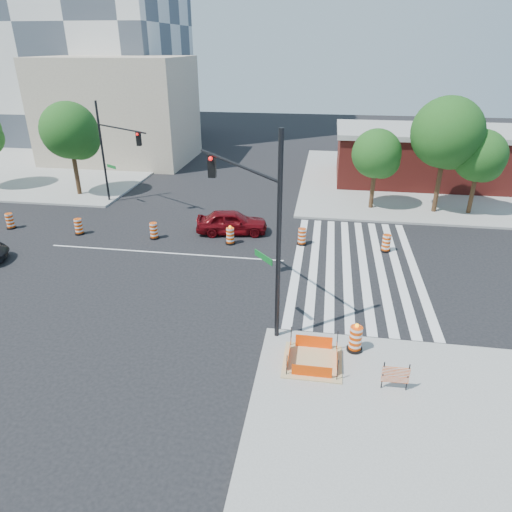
# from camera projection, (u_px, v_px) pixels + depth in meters

# --- Properties ---
(ground) EXTENTS (120.00, 120.00, 0.00)m
(ground) POSITION_uv_depth(u_px,v_px,m) (164.00, 253.00, 26.61)
(ground) COLOR black
(ground) RESTS_ON ground
(sidewalk_ne) EXTENTS (22.00, 22.00, 0.15)m
(sidewalk_ne) POSITION_uv_depth(u_px,v_px,m) (428.00, 181.00, 40.17)
(sidewalk_ne) COLOR gray
(sidewalk_ne) RESTS_ON ground
(sidewalk_nw) EXTENTS (22.00, 22.00, 0.15)m
(sidewalk_nw) POSITION_uv_depth(u_px,v_px,m) (51.00, 166.00, 45.23)
(sidewalk_nw) COLOR gray
(sidewalk_nw) RESTS_ON ground
(crosswalk_east) EXTENTS (6.75, 13.50, 0.01)m
(crosswalk_east) POSITION_uv_depth(u_px,v_px,m) (355.00, 265.00, 25.07)
(crosswalk_east) COLOR silver
(crosswalk_east) RESTS_ON ground
(lane_centerline) EXTENTS (14.00, 0.12, 0.01)m
(lane_centerline) POSITION_uv_depth(u_px,v_px,m) (164.00, 253.00, 26.61)
(lane_centerline) COLOR silver
(lane_centerline) RESTS_ON ground
(excavation_pit) EXTENTS (2.20, 2.20, 0.90)m
(excavation_pit) POSITION_uv_depth(u_px,v_px,m) (312.00, 361.00, 17.19)
(excavation_pit) COLOR tan
(excavation_pit) RESTS_ON ground
(brick_storefront) EXTENTS (16.50, 8.50, 4.60)m
(brick_storefront) POSITION_uv_depth(u_px,v_px,m) (432.00, 156.00, 39.23)
(brick_storefront) COLOR maroon
(brick_storefront) RESTS_ON ground
(beige_midrise) EXTENTS (14.00, 10.00, 10.00)m
(beige_midrise) POSITION_uv_depth(u_px,v_px,m) (119.00, 110.00, 45.89)
(beige_midrise) COLOR tan
(beige_midrise) RESTS_ON ground
(red_coupe) EXTENTS (4.73, 2.51, 1.53)m
(red_coupe) POSITION_uv_depth(u_px,v_px,m) (232.00, 222.00, 29.07)
(red_coupe) COLOR #5B070C
(red_coupe) RESTS_ON ground
(signal_pole_se) EXTENTS (4.26, 4.87, 8.37)m
(signal_pole_se) POSITION_uv_depth(u_px,v_px,m) (254.00, 209.00, 18.08)
(signal_pole_se) COLOR black
(signal_pole_se) RESTS_ON ground
(signal_pole_nw) EXTENTS (4.78, 3.01, 7.31)m
(signal_pole_nw) POSITION_uv_depth(u_px,v_px,m) (113.00, 146.00, 32.45)
(signal_pole_nw) COLOR black
(signal_pole_nw) RESTS_ON ground
(pit_drum) EXTENTS (0.62, 0.62, 1.22)m
(pit_drum) POSITION_uv_depth(u_px,v_px,m) (355.00, 339.00, 17.70)
(pit_drum) COLOR black
(pit_drum) RESTS_ON ground
(barricade) EXTENTS (0.93, 0.06, 1.10)m
(barricade) POSITION_uv_depth(u_px,v_px,m) (395.00, 375.00, 15.64)
(barricade) COLOR #DD4104
(barricade) RESTS_ON ground
(tree_north_b) EXTENTS (4.27, 4.27, 7.26)m
(tree_north_b) POSITION_uv_depth(u_px,v_px,m) (71.00, 134.00, 34.69)
(tree_north_b) COLOR #382314
(tree_north_b) RESTS_ON ground
(tree_north_c) EXTENTS (3.45, 3.42, 5.82)m
(tree_north_c) POSITION_uv_depth(u_px,v_px,m) (377.00, 156.00, 32.02)
(tree_north_c) COLOR #382314
(tree_north_c) RESTS_ON ground
(tree_north_d) EXTENTS (4.75, 4.75, 8.07)m
(tree_north_d) POSITION_uv_depth(u_px,v_px,m) (447.00, 137.00, 30.60)
(tree_north_d) COLOR #382314
(tree_north_d) RESTS_ON ground
(tree_north_e) EXTENTS (3.52, 3.52, 5.99)m
(tree_north_e) POSITION_uv_depth(u_px,v_px,m) (480.00, 159.00, 30.89)
(tree_north_e) COLOR #382314
(tree_north_e) RESTS_ON ground
(median_drum_0) EXTENTS (0.60, 0.60, 1.02)m
(median_drum_0) POSITION_uv_depth(u_px,v_px,m) (10.00, 221.00, 29.95)
(median_drum_0) COLOR black
(median_drum_0) RESTS_ON ground
(median_drum_1) EXTENTS (0.60, 0.60, 1.02)m
(median_drum_1) POSITION_uv_depth(u_px,v_px,m) (79.00, 227.00, 29.03)
(median_drum_1) COLOR black
(median_drum_1) RESTS_ON ground
(median_drum_2) EXTENTS (0.60, 0.60, 1.02)m
(median_drum_2) POSITION_uv_depth(u_px,v_px,m) (154.00, 231.00, 28.39)
(median_drum_2) COLOR black
(median_drum_2) RESTS_ON ground
(median_drum_3) EXTENTS (0.60, 0.60, 1.18)m
(median_drum_3) POSITION_uv_depth(u_px,v_px,m) (230.00, 236.00, 27.62)
(median_drum_3) COLOR black
(median_drum_3) RESTS_ON ground
(median_drum_4) EXTENTS (0.60, 0.60, 1.02)m
(median_drum_4) POSITION_uv_depth(u_px,v_px,m) (302.00, 237.00, 27.52)
(median_drum_4) COLOR black
(median_drum_4) RESTS_ON ground
(median_drum_5) EXTENTS (0.60, 0.60, 1.02)m
(median_drum_5) POSITION_uv_depth(u_px,v_px,m) (386.00, 244.00, 26.62)
(median_drum_5) COLOR black
(median_drum_5) RESTS_ON ground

